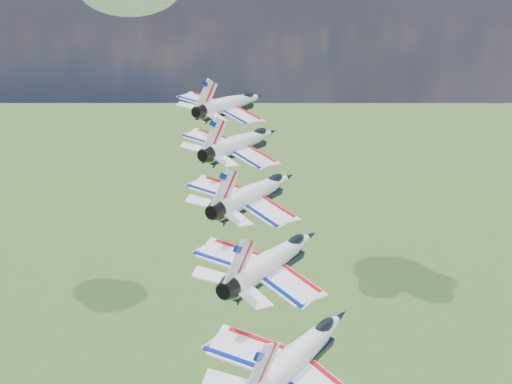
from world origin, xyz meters
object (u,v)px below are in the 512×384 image
Objects in this scene: jet_1 at (242,142)px; jet_2 at (256,192)px; jet_0 at (232,103)px; jet_3 at (274,259)px; jet_4 at (300,353)px.

jet_2 is at bearing -51.09° from jet_1.
jet_3 is (27.12, -25.44, -8.25)m from jet_0.
jet_0 is at bearing 128.91° from jet_3.
jet_2 is 12.70m from jet_3.
jet_1 is 38.09m from jet_4.
jet_2 is 25.39m from jet_4.
jet_0 is at bearing 128.91° from jet_4.
jet_3 is 1.00× the size of jet_4.
jet_3 is 12.70m from jet_4.
jet_1 is at bearing -51.09° from jet_0.
jet_0 is 25.39m from jet_2.
jet_0 reaches higher than jet_2.
jet_1 reaches higher than jet_4.
jet_0 reaches higher than jet_3.
jet_0 is at bearing 128.91° from jet_2.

